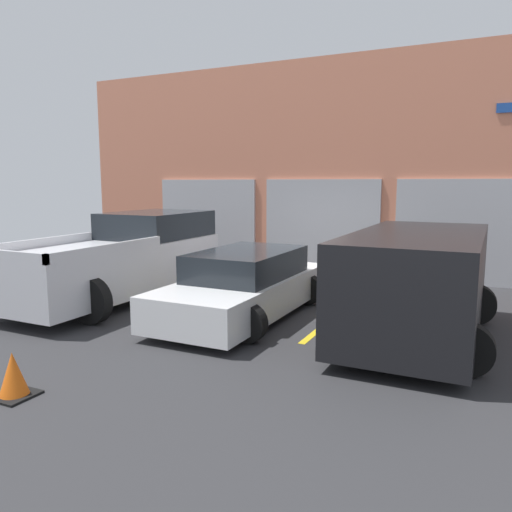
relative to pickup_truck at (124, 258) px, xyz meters
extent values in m
plane|color=#2D2D30|center=(3.14, 1.85, -0.88)|extent=(28.00, 28.00, 0.00)
cube|color=#D17A5B|center=(3.14, 5.15, 2.08)|extent=(16.43, 0.60, 5.91)
cube|color=#ADADB2|center=(-0.77, 4.81, 0.44)|extent=(3.31, 0.08, 2.63)
cube|color=#ADADB2|center=(2.94, 4.81, 0.44)|extent=(3.31, 0.08, 2.63)
cube|color=#ADADB2|center=(6.65, 4.81, 0.44)|extent=(3.31, 0.08, 2.63)
cube|color=silver|center=(0.00, -0.27, -0.14)|extent=(1.99, 5.42, 1.00)
cube|color=#1E2328|center=(0.00, 1.22, 0.66)|extent=(1.83, 2.44, 0.60)
cube|color=silver|center=(-0.95, -1.49, 0.45)|extent=(0.08, 2.98, 0.18)
cube|color=silver|center=(0.95, -1.49, 0.45)|extent=(0.08, 2.98, 0.18)
cube|color=silver|center=(0.00, -2.94, 0.45)|extent=(1.99, 0.08, 0.18)
cylinder|color=black|center=(-0.88, 1.41, -0.45)|extent=(0.85, 0.22, 0.85)
cylinder|color=black|center=(0.88, 1.41, -0.45)|extent=(0.85, 0.22, 0.85)
cylinder|color=black|center=(-0.88, -1.95, -0.45)|extent=(0.85, 0.22, 0.85)
cylinder|color=black|center=(0.88, -1.95, -0.45)|extent=(0.85, 0.22, 0.85)
cube|color=white|center=(3.14, -0.27, -0.43)|extent=(1.75, 4.50, 0.61)
cube|color=#1E2328|center=(3.14, -0.16, 0.13)|extent=(1.54, 2.47, 0.51)
cylinder|color=black|center=(2.38, 1.12, -0.56)|extent=(0.63, 0.22, 0.63)
cylinder|color=black|center=(3.91, 1.12, -0.56)|extent=(0.63, 0.22, 0.63)
cylinder|color=black|center=(2.38, -1.66, -0.56)|extent=(0.63, 0.22, 0.63)
cylinder|color=black|center=(3.91, -1.66, -0.56)|extent=(0.63, 0.22, 0.63)
cube|color=black|center=(6.29, -0.27, 0.09)|extent=(1.92, 4.41, 1.57)
cube|color=#1E2328|center=(6.29, 1.88, 0.64)|extent=(1.72, 0.06, 0.28)
cylinder|color=black|center=(5.44, 1.10, -0.52)|extent=(0.72, 0.22, 0.72)
cylinder|color=black|center=(7.13, 1.10, -0.52)|extent=(0.72, 0.22, 0.72)
cylinder|color=black|center=(5.44, -1.64, -0.52)|extent=(0.72, 0.22, 0.72)
cylinder|color=black|center=(7.13, -1.64, -0.52)|extent=(0.72, 0.22, 0.72)
cube|color=gold|center=(-1.57, -0.27, -0.87)|extent=(0.12, 2.20, 0.01)
cube|color=gold|center=(1.57, -0.27, -0.87)|extent=(0.12, 2.20, 0.01)
cube|color=gold|center=(4.72, -0.27, -0.87)|extent=(0.12, 2.20, 0.01)
cube|color=black|center=(2.32, -4.71, -0.86)|extent=(0.47, 0.47, 0.03)
cone|color=orange|center=(2.32, -4.71, -0.60)|extent=(0.36, 0.36, 0.55)
camera|label=1|loc=(7.39, -8.54, 1.66)|focal=35.00mm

